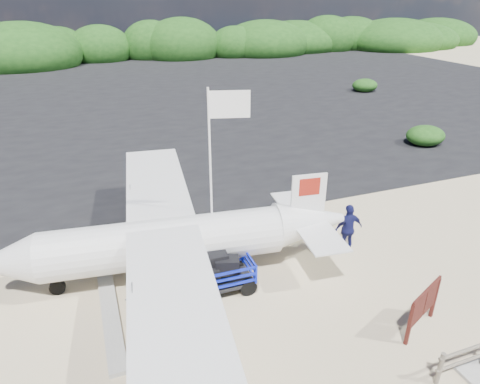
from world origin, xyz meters
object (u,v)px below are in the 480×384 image
object	(u,v)px
baggage_cart	(216,291)
crew_b	(274,223)
signboard	(418,329)
crew_c	(348,229)
crew_a	(115,249)
aircraft_large	(299,107)
flagpole	(214,266)

from	to	relation	value
baggage_cart	crew_b	bearing A→B (deg)	34.73
signboard	crew_c	distance (m)	4.46
crew_a	aircraft_large	distance (m)	25.25
crew_c	aircraft_large	bearing A→B (deg)	-112.18
crew_c	aircraft_large	size ratio (longest dim) A/B	0.14
crew_a	crew_b	xyz separation A→B (m)	(5.94, -0.43, 0.10)
crew_a	crew_b	distance (m)	5.95
aircraft_large	crew_b	bearing A→B (deg)	66.75
signboard	crew_b	size ratio (longest dim) A/B	1.05
baggage_cart	flagpole	xyz separation A→B (m)	(0.36, 1.39, 0.00)
baggage_cart	crew_c	world-z (taller)	crew_c
flagpole	aircraft_large	bearing A→B (deg)	55.13
crew_c	aircraft_large	world-z (taller)	aircraft_large
baggage_cart	crew_a	xyz separation A→B (m)	(-2.89, 2.48, 0.78)
signboard	crew_a	distance (m)	10.14
crew_c	crew_a	bearing A→B (deg)	-12.34
signboard	flagpole	bearing A→B (deg)	108.15
crew_b	crew_a	bearing A→B (deg)	17.15
flagpole	crew_c	bearing A→B (deg)	-9.48
crew_a	flagpole	bearing A→B (deg)	174.98
crew_b	aircraft_large	size ratio (longest dim) A/B	0.12
signboard	crew_c	bearing A→B (deg)	61.70
flagpole	aircraft_large	xyz separation A→B (m)	(13.76, 19.75, 0.00)
baggage_cart	flagpole	bearing A→B (deg)	76.13
crew_a	baggage_cart	bearing A→B (deg)	152.96
crew_b	flagpole	bearing A→B (deg)	35.28
crew_b	aircraft_large	world-z (taller)	aircraft_large
flagpole	crew_a	bearing A→B (deg)	161.31
crew_c	baggage_cart	bearing A→B (deg)	6.68
flagpole	crew_a	world-z (taller)	flagpole
signboard	baggage_cart	bearing A→B (deg)	119.09
crew_a	crew_c	world-z (taller)	crew_c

